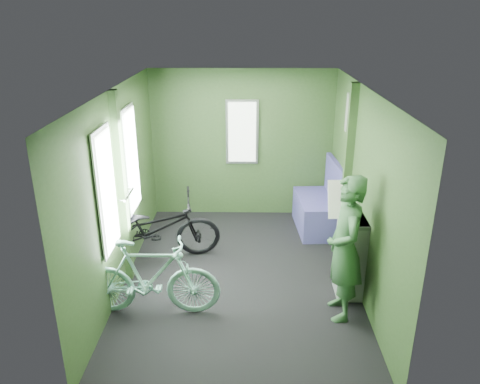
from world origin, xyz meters
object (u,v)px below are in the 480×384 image
(bench_seat, at_px, (318,210))
(passenger, at_px, (345,248))
(waste_box, at_px, (350,257))
(bicycle_black, at_px, (157,258))
(bicycle_mint, at_px, (153,313))

(bench_seat, bearing_deg, passenger, -95.22)
(passenger, distance_m, waste_box, 0.54)
(bicycle_black, relative_size, passenger, 1.07)
(bicycle_black, relative_size, bench_seat, 1.62)
(passenger, bearing_deg, bicycle_black, -120.16)
(bicycle_black, xyz_separation_m, bicycle_mint, (0.18, -1.21, 0.00))
(bicycle_mint, relative_size, waste_box, 1.57)
(bench_seat, bearing_deg, waste_box, -90.16)
(waste_box, bearing_deg, bicycle_mint, -168.88)
(bicycle_black, xyz_separation_m, passenger, (2.22, -1.18, 0.80))
(bicycle_mint, height_order, waste_box, waste_box)
(bicycle_black, distance_m, waste_box, 2.55)
(bicycle_mint, relative_size, passenger, 0.94)
(bicycle_mint, xyz_separation_m, passenger, (2.04, 0.04, 0.80))
(bicycle_black, distance_m, bench_seat, 2.48)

